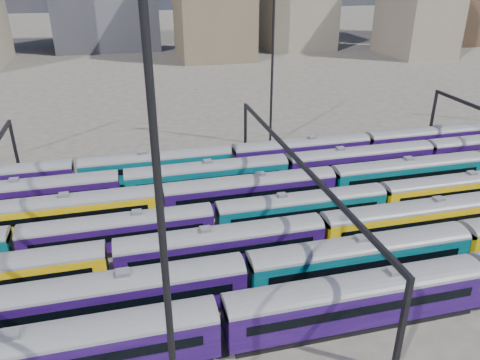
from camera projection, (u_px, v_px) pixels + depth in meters
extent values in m
plane|color=#413C37|center=(200.00, 239.00, 47.49)|extent=(500.00, 500.00, 0.00)
cube|color=#1A083D|center=(65.00, 353.00, 30.82)|extent=(20.37, 2.95, 2.95)
cylinder|color=#4C4C51|center=(62.00, 336.00, 30.20)|extent=(20.37, 2.95, 2.95)
cube|color=black|center=(66.00, 333.00, 31.99)|extent=(17.93, 0.06, 0.76)
cube|color=slate|center=(60.00, 326.00, 29.86)|extent=(1.02, 0.92, 0.36)
cube|color=black|center=(353.00, 320.00, 36.26)|extent=(19.35, 2.51, 0.71)
cube|color=#1A083D|center=(356.00, 301.00, 35.48)|extent=(20.37, 2.95, 2.95)
cylinder|color=#4C4C51|center=(358.00, 286.00, 34.86)|extent=(20.37, 2.95, 2.95)
cube|color=black|center=(366.00, 311.00, 34.02)|extent=(17.93, 0.06, 0.76)
cube|color=black|center=(347.00, 286.00, 36.65)|extent=(17.93, 0.06, 0.76)
cube|color=slate|center=(359.00, 277.00, 34.52)|extent=(1.02, 0.92, 0.36)
cube|color=black|center=(121.00, 315.00, 36.77)|extent=(18.81, 2.44, 0.69)
cube|color=#1A083D|center=(118.00, 297.00, 36.01)|extent=(19.80, 2.87, 2.87)
cylinder|color=#4C4C51|center=(116.00, 282.00, 35.40)|extent=(19.80, 2.87, 2.87)
cube|color=black|center=(118.00, 306.00, 34.59)|extent=(17.42, 0.06, 0.74)
cube|color=black|center=(117.00, 282.00, 37.14)|extent=(17.42, 0.06, 0.74)
cube|color=slate|center=(115.00, 274.00, 35.08)|extent=(0.99, 0.89, 0.35)
cube|color=black|center=(357.00, 277.00, 41.30)|extent=(18.81, 2.44, 0.69)
cube|color=#043E48|center=(359.00, 260.00, 40.54)|extent=(19.80, 2.87, 2.87)
cylinder|color=#4C4C51|center=(361.00, 246.00, 39.94)|extent=(19.80, 2.87, 2.87)
cube|color=black|center=(368.00, 266.00, 39.12)|extent=(17.42, 0.06, 0.74)
cube|color=black|center=(352.00, 247.00, 41.68)|extent=(17.42, 0.06, 0.74)
cube|color=slate|center=(362.00, 238.00, 39.61)|extent=(0.99, 0.89, 0.35)
cube|color=black|center=(222.00, 263.00, 43.21)|extent=(17.99, 2.33, 0.66)
cube|color=#1A083D|center=(221.00, 247.00, 42.49)|extent=(18.94, 2.75, 2.75)
cylinder|color=#4C4C51|center=(221.00, 234.00, 41.91)|extent=(18.94, 2.75, 2.75)
cube|color=black|center=(225.00, 253.00, 41.13)|extent=(16.66, 0.06, 0.71)
cube|color=black|center=(218.00, 236.00, 43.57)|extent=(16.66, 0.06, 0.71)
cube|color=slate|center=(221.00, 227.00, 41.60)|extent=(0.95, 0.85, 0.33)
cube|color=black|center=(409.00, 235.00, 47.55)|extent=(17.99, 2.33, 0.66)
cube|color=#C29407|center=(412.00, 221.00, 46.83)|extent=(18.94, 2.75, 2.75)
cylinder|color=#4C4C51|center=(414.00, 209.00, 46.25)|extent=(18.94, 2.75, 2.75)
cube|color=black|center=(420.00, 225.00, 45.47)|extent=(16.66, 0.06, 0.71)
cube|color=black|center=(405.00, 211.00, 47.91)|extent=(16.66, 0.06, 0.71)
cube|color=slate|center=(415.00, 202.00, 45.94)|extent=(0.95, 0.85, 0.33)
cube|color=black|center=(121.00, 247.00, 45.61)|extent=(17.15, 2.23, 0.63)
cube|color=#1A083D|center=(119.00, 233.00, 44.93)|extent=(18.06, 2.62, 2.62)
cylinder|color=#4C4C51|center=(118.00, 221.00, 44.37)|extent=(18.06, 2.62, 2.62)
cube|color=black|center=(119.00, 237.00, 43.63)|extent=(15.89, 0.06, 0.68)
cube|color=black|center=(119.00, 223.00, 45.96)|extent=(15.89, 0.06, 0.68)
cube|color=slate|center=(117.00, 215.00, 44.08)|extent=(0.90, 0.81, 0.32)
cube|color=black|center=(301.00, 223.00, 49.76)|extent=(17.15, 2.23, 0.63)
cube|color=#043E48|center=(301.00, 210.00, 49.07)|extent=(18.06, 2.62, 2.62)
cylinder|color=#4C4C51|center=(302.00, 199.00, 48.52)|extent=(18.06, 2.62, 2.62)
cube|color=black|center=(306.00, 213.00, 47.77)|extent=(15.89, 0.06, 0.68)
cube|color=black|center=(297.00, 202.00, 50.11)|extent=(15.89, 0.06, 0.68)
cube|color=slate|center=(303.00, 193.00, 48.22)|extent=(0.90, 0.81, 0.32)
cube|color=black|center=(453.00, 203.00, 53.91)|extent=(17.15, 2.23, 0.63)
cube|color=#C29407|center=(455.00, 191.00, 53.22)|extent=(18.06, 2.62, 2.62)
cylinder|color=#4C4C51|center=(458.00, 180.00, 52.66)|extent=(18.06, 2.62, 2.62)
cube|color=black|center=(464.00, 193.00, 51.92)|extent=(15.89, 0.06, 0.68)
cube|color=black|center=(448.00, 183.00, 54.25)|extent=(15.89, 0.06, 0.68)
cube|color=slate|center=(459.00, 175.00, 52.37)|extent=(0.90, 0.81, 0.32)
cube|color=black|center=(66.00, 228.00, 48.78)|extent=(18.33, 2.38, 0.68)
cube|color=#C29407|center=(64.00, 214.00, 48.04)|extent=(19.30, 2.80, 2.80)
cylinder|color=#4C4C51|center=(62.00, 202.00, 47.45)|extent=(19.30, 2.80, 2.80)
cube|color=black|center=(62.00, 218.00, 46.66)|extent=(16.98, 0.06, 0.72)
cube|color=black|center=(64.00, 205.00, 49.15)|extent=(16.98, 0.06, 0.72)
cube|color=slate|center=(60.00, 195.00, 47.14)|extent=(0.96, 0.87, 0.34)
cube|color=black|center=(250.00, 206.00, 53.20)|extent=(18.33, 2.38, 0.68)
cube|color=#1A083D|center=(250.00, 193.00, 52.47)|extent=(19.30, 2.80, 2.80)
cylinder|color=#4C4C51|center=(250.00, 181.00, 51.87)|extent=(19.30, 2.80, 2.80)
cube|color=black|center=(254.00, 195.00, 51.08)|extent=(16.98, 0.06, 0.72)
cube|color=black|center=(247.00, 185.00, 53.57)|extent=(16.98, 0.06, 0.72)
cube|color=slate|center=(250.00, 175.00, 51.56)|extent=(0.96, 0.87, 0.34)
cube|color=black|center=(405.00, 187.00, 57.62)|extent=(18.33, 2.38, 0.68)
cube|color=#043E48|center=(408.00, 175.00, 56.89)|extent=(19.30, 2.80, 2.80)
cylinder|color=#4C4C51|center=(409.00, 164.00, 56.30)|extent=(19.30, 2.80, 2.80)
cube|color=black|center=(415.00, 177.00, 55.50)|extent=(16.98, 0.06, 0.72)
cube|color=black|center=(402.00, 168.00, 57.99)|extent=(16.98, 0.06, 0.72)
cube|color=slate|center=(410.00, 158.00, 55.98)|extent=(0.96, 0.87, 0.34)
cube|color=black|center=(32.00, 210.00, 52.28)|extent=(18.39, 2.39, 0.68)
cube|color=#1A083D|center=(30.00, 197.00, 51.54)|extent=(19.36, 2.81, 2.81)
cylinder|color=#4C4C51|center=(27.00, 185.00, 50.95)|extent=(19.36, 2.81, 2.81)
cube|color=black|center=(27.00, 200.00, 50.15)|extent=(17.04, 0.06, 0.73)
cube|color=black|center=(31.00, 188.00, 52.65)|extent=(17.04, 0.06, 0.73)
cube|color=slate|center=(26.00, 179.00, 50.63)|extent=(0.97, 0.87, 0.34)
cube|color=black|center=(208.00, 191.00, 56.72)|extent=(18.39, 2.39, 0.68)
cube|color=#043E48|center=(208.00, 178.00, 55.98)|extent=(19.36, 2.81, 2.81)
cylinder|color=#4C4C51|center=(207.00, 167.00, 55.39)|extent=(19.36, 2.81, 2.81)
cube|color=black|center=(210.00, 180.00, 54.59)|extent=(17.04, 0.06, 0.73)
cube|color=black|center=(205.00, 171.00, 57.09)|extent=(17.04, 0.06, 0.73)
cube|color=slate|center=(207.00, 161.00, 55.07)|extent=(0.97, 0.87, 0.34)
cube|color=black|center=(358.00, 174.00, 61.15)|extent=(18.39, 2.39, 0.68)
cube|color=#1A083D|center=(359.00, 162.00, 60.42)|extent=(19.36, 2.81, 2.81)
cylinder|color=#4C4C51|center=(361.00, 152.00, 59.82)|extent=(19.36, 2.81, 2.81)
cube|color=black|center=(365.00, 164.00, 59.02)|extent=(17.04, 0.06, 0.73)
cube|color=black|center=(355.00, 156.00, 61.52)|extent=(17.04, 0.06, 0.73)
cube|color=slate|center=(361.00, 147.00, 59.50)|extent=(0.97, 0.87, 0.34)
cube|color=black|center=(158.00, 179.00, 59.88)|extent=(17.92, 2.33, 0.66)
cube|color=#043E48|center=(157.00, 167.00, 59.16)|extent=(18.87, 2.74, 2.74)
cylinder|color=#4C4C51|center=(156.00, 157.00, 58.58)|extent=(18.87, 2.74, 2.74)
cube|color=black|center=(158.00, 169.00, 57.80)|extent=(16.60, 0.06, 0.71)
cube|color=black|center=(156.00, 160.00, 60.24)|extent=(16.60, 0.06, 0.71)
cube|color=slate|center=(156.00, 151.00, 58.27)|extent=(0.94, 0.85, 0.33)
cube|color=black|center=(301.00, 164.00, 64.20)|extent=(17.92, 2.33, 0.66)
cube|color=#1A083D|center=(301.00, 153.00, 63.48)|extent=(18.87, 2.74, 2.74)
cylinder|color=#4C4C51|center=(302.00, 143.00, 62.90)|extent=(18.87, 2.74, 2.74)
cube|color=black|center=(305.00, 154.00, 62.12)|extent=(16.60, 0.06, 0.71)
cube|color=black|center=(298.00, 147.00, 64.56)|extent=(16.60, 0.06, 0.71)
cube|color=slate|center=(302.00, 138.00, 62.59)|extent=(0.94, 0.85, 0.33)
cube|color=black|center=(425.00, 152.00, 68.53)|extent=(17.92, 2.33, 0.66)
cube|color=#1A083D|center=(427.00, 141.00, 67.81)|extent=(18.87, 2.74, 2.74)
cylinder|color=#4C4C51|center=(429.00, 132.00, 67.23)|extent=(18.87, 2.74, 2.74)
cube|color=black|center=(434.00, 142.00, 66.45)|extent=(16.60, 0.06, 0.71)
cube|color=black|center=(422.00, 135.00, 68.89)|extent=(16.60, 0.06, 0.71)
cube|color=slate|center=(430.00, 127.00, 66.92)|extent=(0.94, 0.85, 0.33)
cube|color=black|center=(16.00, 150.00, 58.91)|extent=(0.35, 0.35, 8.00)
cube|color=black|center=(402.00, 327.00, 30.45)|extent=(0.35, 0.35, 8.00)
cube|color=black|center=(245.00, 131.00, 65.58)|extent=(0.35, 0.35, 8.00)
cube|color=black|center=(297.00, 159.00, 46.40)|extent=(0.30, 40.00, 0.45)
cube|color=black|center=(433.00, 116.00, 72.24)|extent=(0.35, 0.35, 8.00)
cylinder|color=black|center=(165.00, 271.00, 21.76)|extent=(0.36, 0.36, 25.00)
cylinder|color=black|center=(272.00, 63.00, 66.60)|extent=(0.36, 0.36, 25.00)
cube|color=#665B4C|center=(296.00, 6.00, 148.44)|extent=(21.40, 20.66, 25.64)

